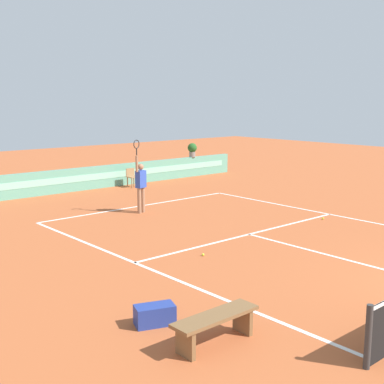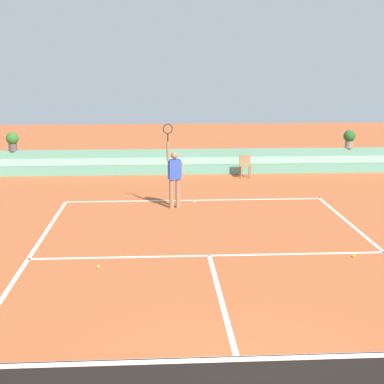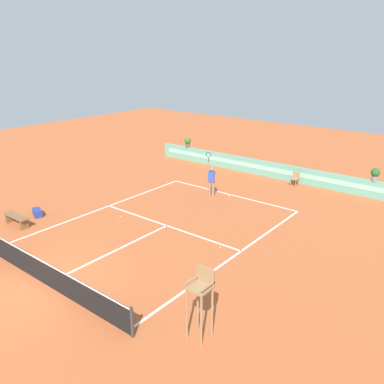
{
  "view_description": "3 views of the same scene",
  "coord_description": "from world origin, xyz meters",
  "px_view_note": "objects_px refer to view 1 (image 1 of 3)",
  "views": [
    {
      "loc": [
        -10.98,
        -3.59,
        3.92
      ],
      "look_at": [
        -0.26,
        8.67,
        1.0
      ],
      "focal_mm": 48.11,
      "sensor_mm": 36.0,
      "label": 1
    },
    {
      "loc": [
        -1.14,
        -6.14,
        4.32
      ],
      "look_at": [
        -0.26,
        8.67,
        1.0
      ],
      "focal_mm": 53.84,
      "sensor_mm": 36.0,
      "label": 2
    },
    {
      "loc": [
        11.58,
        -6.31,
        7.76
      ],
      "look_at": [
        -0.26,
        8.67,
        1.0
      ],
      "focal_mm": 37.18,
      "sensor_mm": 36.0,
      "label": 3
    }
  ],
  "objects_px": {
    "ball_kid_chair": "(132,177)",
    "tennis_ball_near_baseline": "(203,255)",
    "potted_plant_far_right": "(192,149)",
    "bench_courtside": "(216,322)",
    "tennis_ball_mid_court": "(323,218)",
    "tennis_player": "(141,183)",
    "gear_bag": "(155,315)"
  },
  "relations": [
    {
      "from": "bench_courtside",
      "to": "tennis_ball_near_baseline",
      "type": "distance_m",
      "value": 4.82
    },
    {
      "from": "tennis_ball_near_baseline",
      "to": "tennis_ball_mid_court",
      "type": "bearing_deg",
      "value": 3.75
    },
    {
      "from": "ball_kid_chair",
      "to": "tennis_player",
      "type": "distance_m",
      "value": 5.56
    },
    {
      "from": "potted_plant_far_right",
      "to": "tennis_ball_mid_court",
      "type": "bearing_deg",
      "value": -107.37
    },
    {
      "from": "tennis_player",
      "to": "bench_courtside",
      "type": "bearing_deg",
      "value": -118.79
    },
    {
      "from": "bench_courtside",
      "to": "potted_plant_far_right",
      "type": "height_order",
      "value": "potted_plant_far_right"
    },
    {
      "from": "gear_bag",
      "to": "ball_kid_chair",
      "type": "bearing_deg",
      "value": 56.94
    },
    {
      "from": "gear_bag",
      "to": "potted_plant_far_right",
      "type": "distance_m",
      "value": 18.06
    },
    {
      "from": "bench_courtside",
      "to": "tennis_ball_mid_court",
      "type": "height_order",
      "value": "bench_courtside"
    },
    {
      "from": "gear_bag",
      "to": "tennis_player",
      "type": "bearing_deg",
      "value": 55.89
    },
    {
      "from": "tennis_player",
      "to": "tennis_ball_mid_court",
      "type": "relative_size",
      "value": 38.01
    },
    {
      "from": "tennis_ball_mid_court",
      "to": "potted_plant_far_right",
      "type": "bearing_deg",
      "value": 72.63
    },
    {
      "from": "ball_kid_chair",
      "to": "bench_courtside",
      "type": "height_order",
      "value": "ball_kid_chair"
    },
    {
      "from": "bench_courtside",
      "to": "tennis_player",
      "type": "bearing_deg",
      "value": 61.21
    },
    {
      "from": "gear_bag",
      "to": "tennis_ball_mid_court",
      "type": "height_order",
      "value": "gear_bag"
    },
    {
      "from": "tennis_player",
      "to": "tennis_ball_near_baseline",
      "type": "relative_size",
      "value": 38.01
    },
    {
      "from": "gear_bag",
      "to": "potted_plant_far_right",
      "type": "xyz_separation_m",
      "value": [
        12.36,
        13.11,
        1.23
      ]
    },
    {
      "from": "tennis_ball_near_baseline",
      "to": "potted_plant_far_right",
      "type": "height_order",
      "value": "potted_plant_far_right"
    },
    {
      "from": "gear_bag",
      "to": "tennis_ball_mid_court",
      "type": "xyz_separation_m",
      "value": [
        9.14,
        2.82,
        -0.15
      ]
    },
    {
      "from": "tennis_ball_near_baseline",
      "to": "potted_plant_far_right",
      "type": "relative_size",
      "value": 0.09
    },
    {
      "from": "ball_kid_chair",
      "to": "tennis_ball_near_baseline",
      "type": "bearing_deg",
      "value": -115.2
    },
    {
      "from": "bench_courtside",
      "to": "gear_bag",
      "type": "relative_size",
      "value": 2.29
    },
    {
      "from": "tennis_ball_near_baseline",
      "to": "potted_plant_far_right",
      "type": "distance_m",
      "value": 14.02
    },
    {
      "from": "tennis_player",
      "to": "tennis_ball_near_baseline",
      "type": "height_order",
      "value": "tennis_player"
    },
    {
      "from": "ball_kid_chair",
      "to": "potted_plant_far_right",
      "type": "height_order",
      "value": "potted_plant_far_right"
    },
    {
      "from": "ball_kid_chair",
      "to": "tennis_ball_near_baseline",
      "type": "relative_size",
      "value": 12.5
    },
    {
      "from": "bench_courtside",
      "to": "tennis_player",
      "type": "height_order",
      "value": "tennis_player"
    },
    {
      "from": "potted_plant_far_right",
      "to": "bench_courtside",
      "type": "bearing_deg",
      "value": -130.04
    },
    {
      "from": "gear_bag",
      "to": "tennis_ball_near_baseline",
      "type": "distance_m",
      "value": 4.17
    },
    {
      "from": "tennis_ball_near_baseline",
      "to": "tennis_ball_mid_court",
      "type": "height_order",
      "value": "same"
    },
    {
      "from": "tennis_player",
      "to": "gear_bag",
      "type": "bearing_deg",
      "value": -124.11
    },
    {
      "from": "gear_bag",
      "to": "tennis_ball_mid_court",
      "type": "distance_m",
      "value": 9.56
    }
  ]
}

